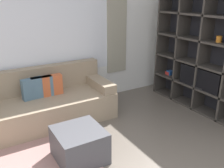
{
  "coord_description": "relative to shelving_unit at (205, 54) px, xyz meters",
  "views": [
    {
      "loc": [
        -0.9,
        -1.07,
        2.07
      ],
      "look_at": [
        0.78,
        1.77,
        0.85
      ],
      "focal_mm": 40.0,
      "sensor_mm": 36.0,
      "label": 1
    }
  ],
  "objects": [
    {
      "name": "couch_main",
      "position": [
        -2.62,
        0.96,
        -0.74
      ],
      "size": [
        2.18,
        0.92,
        0.88
      ],
      "color": "gray",
      "rests_on": "ground_plane"
    },
    {
      "name": "ottoman",
      "position": [
        -2.57,
        -0.28,
        -0.84
      ],
      "size": [
        0.6,
        0.62,
        0.43
      ],
      "color": "#47474C",
      "rests_on": "ground_plane"
    },
    {
      "name": "wall_right",
      "position": [
        0.18,
        -0.19,
        0.3
      ],
      "size": [
        0.07,
        4.43,
        2.7
      ],
      "primitive_type": "cube",
      "color": "white",
      "rests_on": "ground_plane"
    },
    {
      "name": "wall_back",
      "position": [
        -2.71,
        1.46,
        0.31
      ],
      "size": [
        6.91,
        0.11,
        2.7
      ],
      "color": "white",
      "rests_on": "ground_plane"
    },
    {
      "name": "shelving_unit",
      "position": [
        0.0,
        0.0,
        0.0
      ],
      "size": [
        0.34,
        2.2,
        2.13
      ],
      "color": "#232328",
      "rests_on": "ground_plane"
    }
  ]
}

